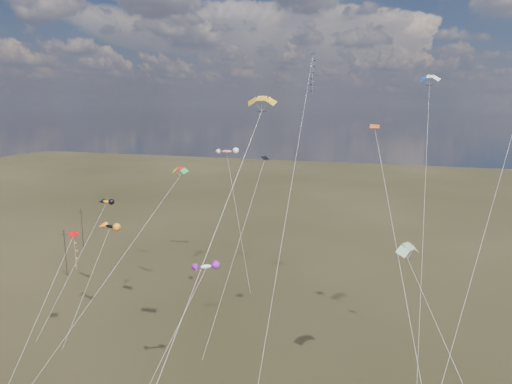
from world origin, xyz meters
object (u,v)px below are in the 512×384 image
(utility_pole_near, at_px, (65,252))
(utility_pole_far, at_px, (82,228))
(novelty_black_orange, at_px, (109,227))
(parafoil_yellow, at_px, (261,100))

(utility_pole_near, xyz_separation_m, utility_pole_far, (-8.00, 14.00, 0.00))
(utility_pole_far, relative_size, novelty_black_orange, 0.56)
(novelty_black_orange, bearing_deg, utility_pole_near, 145.57)
(utility_pole_near, bearing_deg, parafoil_yellow, -27.87)
(utility_pole_near, height_order, novelty_black_orange, novelty_black_orange)
(utility_pole_far, height_order, novelty_black_orange, novelty_black_orange)
(utility_pole_far, bearing_deg, utility_pole_near, -60.26)
(utility_pole_far, xyz_separation_m, novelty_black_orange, (26.98, -27.01, 9.51))
(parafoil_yellow, relative_size, novelty_black_orange, 2.10)
(utility_pole_near, distance_m, utility_pole_far, 16.12)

